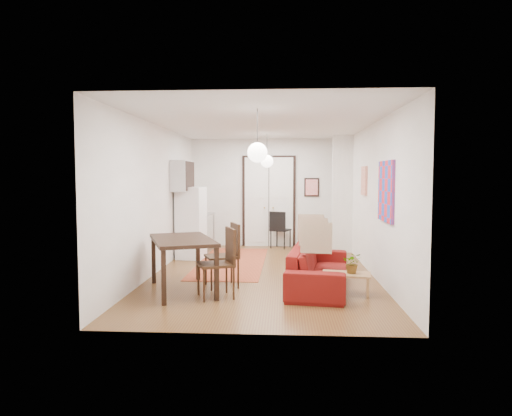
# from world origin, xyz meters

# --- Properties ---
(floor) EXTENTS (7.00, 7.00, 0.00)m
(floor) POSITION_xyz_m (0.00, 0.00, 0.00)
(floor) COLOR brown
(floor) RESTS_ON ground
(ceiling) EXTENTS (4.20, 7.00, 0.02)m
(ceiling) POSITION_xyz_m (0.00, 0.00, 2.90)
(ceiling) COLOR silver
(ceiling) RESTS_ON wall_back
(wall_back) EXTENTS (4.20, 0.02, 2.90)m
(wall_back) POSITION_xyz_m (0.00, 3.50, 1.45)
(wall_back) COLOR white
(wall_back) RESTS_ON floor
(wall_front) EXTENTS (4.20, 0.02, 2.90)m
(wall_front) POSITION_xyz_m (0.00, -3.50, 1.45)
(wall_front) COLOR white
(wall_front) RESTS_ON floor
(wall_left) EXTENTS (0.02, 7.00, 2.90)m
(wall_left) POSITION_xyz_m (-2.10, 0.00, 1.45)
(wall_left) COLOR white
(wall_left) RESTS_ON floor
(wall_right) EXTENTS (0.02, 7.00, 2.90)m
(wall_right) POSITION_xyz_m (2.10, 0.00, 1.45)
(wall_right) COLOR white
(wall_right) RESTS_ON floor
(double_doors) EXTENTS (1.44, 0.06, 2.50)m
(double_doors) POSITION_xyz_m (0.00, 3.46, 1.20)
(double_doors) COLOR white
(double_doors) RESTS_ON wall_back
(stub_partition) EXTENTS (0.50, 0.10, 2.90)m
(stub_partition) POSITION_xyz_m (1.85, 2.55, 1.45)
(stub_partition) COLOR white
(stub_partition) RESTS_ON floor
(wall_cabinet) EXTENTS (0.35, 1.00, 0.70)m
(wall_cabinet) POSITION_xyz_m (-1.92, 1.50, 1.90)
(wall_cabinet) COLOR silver
(wall_cabinet) RESTS_ON wall_left
(painting_popart) EXTENTS (0.05, 1.00, 1.00)m
(painting_popart) POSITION_xyz_m (2.08, -1.25, 1.65)
(painting_popart) COLOR red
(painting_popart) RESTS_ON wall_right
(painting_abstract) EXTENTS (0.05, 0.50, 0.60)m
(painting_abstract) POSITION_xyz_m (2.08, 0.80, 1.80)
(painting_abstract) COLOR white
(painting_abstract) RESTS_ON wall_right
(poster_back) EXTENTS (0.40, 0.03, 0.50)m
(poster_back) POSITION_xyz_m (1.15, 3.47, 1.60)
(poster_back) COLOR red
(poster_back) RESTS_ON wall_back
(print_left) EXTENTS (0.03, 0.44, 0.54)m
(print_left) POSITION_xyz_m (-2.07, 2.00, 1.95)
(print_left) COLOR #9A6640
(print_left) RESTS_ON wall_left
(pendant_back) EXTENTS (0.30, 0.30, 0.80)m
(pendant_back) POSITION_xyz_m (0.00, 2.00, 2.25)
(pendant_back) COLOR white
(pendant_back) RESTS_ON ceiling
(pendant_front) EXTENTS (0.30, 0.30, 0.80)m
(pendant_front) POSITION_xyz_m (0.00, -2.00, 2.25)
(pendant_front) COLOR white
(pendant_front) RESTS_ON ceiling
(kilim_rug) EXTENTS (1.45, 3.77, 0.01)m
(kilim_rug) POSITION_xyz_m (-0.73, 1.05, 0.00)
(kilim_rug) COLOR #AF4A2B
(kilim_rug) RESTS_ON floor
(sofa) EXTENTS (2.44, 1.23, 0.68)m
(sofa) POSITION_xyz_m (1.00, -1.13, 0.34)
(sofa) COLOR maroon
(sofa) RESTS_ON floor
(coffee_table) EXTENTS (0.83, 0.55, 0.34)m
(coffee_table) POSITION_xyz_m (1.40, -1.54, 0.30)
(coffee_table) COLOR tan
(coffee_table) RESTS_ON floor
(potted_plant) EXTENTS (0.34, 0.31, 0.33)m
(potted_plant) POSITION_xyz_m (1.50, -1.54, 0.51)
(potted_plant) COLOR #366C30
(potted_plant) RESTS_ON coffee_table
(kitchen_counter) EXTENTS (0.76, 1.31, 0.96)m
(kitchen_counter) POSITION_xyz_m (-1.75, 2.29, 0.63)
(kitchen_counter) COLOR #B7BABC
(kitchen_counter) RESTS_ON floor
(bowl) EXTENTS (0.25, 0.25, 0.06)m
(bowl) POSITION_xyz_m (-1.75, 1.99, 0.99)
(bowl) COLOR beige
(bowl) RESTS_ON kitchen_counter
(soap_bottle) EXTENTS (0.10, 0.10, 0.20)m
(soap_bottle) POSITION_xyz_m (-1.75, 2.54, 1.06)
(soap_bottle) COLOR teal
(soap_bottle) RESTS_ON kitchen_counter
(fridge) EXTENTS (0.66, 0.66, 1.65)m
(fridge) POSITION_xyz_m (-1.73, 1.48, 0.82)
(fridge) COLOR white
(fridge) RESTS_ON floor
(dining_table) EXTENTS (1.43, 1.81, 0.88)m
(dining_table) POSITION_xyz_m (-1.26, -1.51, 0.78)
(dining_table) COLOR black
(dining_table) RESTS_ON floor
(dining_chair_near) EXTENTS (0.67, 0.81, 1.09)m
(dining_chair_near) POSITION_xyz_m (-0.66, -1.05, 0.63)
(dining_chair_near) COLOR #331E10
(dining_chair_near) RESTS_ON floor
(dining_chair_far) EXTENTS (0.67, 0.81, 1.09)m
(dining_chair_far) POSITION_xyz_m (-0.66, -1.75, 0.63)
(dining_chair_far) COLOR #331E10
(dining_chair_far) RESTS_ON floor
(black_side_chair) EXTENTS (0.59, 0.60, 0.98)m
(black_side_chair) POSITION_xyz_m (0.32, 3.24, 0.57)
(black_side_chair) COLOR black
(black_side_chair) RESTS_ON floor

